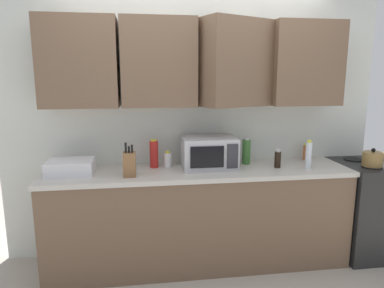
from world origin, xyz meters
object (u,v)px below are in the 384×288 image
(bottle_red_sauce, at_px, (154,154))
(bottle_soy_dark, at_px, (278,159))
(dish_rack, at_px, (71,167))
(kettle, at_px, (373,159))
(microwave, at_px, (209,152))
(knife_block, at_px, (129,164))
(bottle_spice_jar, at_px, (306,152))
(bottle_white_jar, at_px, (168,160))
(bottle_green_oil, at_px, (246,151))
(stove_range, at_px, (374,207))
(bottle_clear_tall, at_px, (309,155))

(bottle_red_sauce, height_order, bottle_soy_dark, bottle_red_sauce)
(dish_rack, bearing_deg, kettle, -3.44)
(bottle_soy_dark, bearing_deg, microwave, 171.59)
(kettle, relative_size, knife_block, 0.62)
(bottle_red_sauce, xyz_separation_m, bottle_soy_dark, (1.11, -0.17, -0.05))
(kettle, bearing_deg, bottle_soy_dark, 172.44)
(bottle_spice_jar, relative_size, bottle_white_jar, 1.12)
(bottle_spice_jar, bearing_deg, bottle_red_sauce, -176.93)
(bottle_red_sauce, height_order, bottle_white_jar, bottle_red_sauce)
(kettle, xyz_separation_m, knife_block, (-2.17, 0.02, 0.03))
(microwave, distance_m, bottle_green_oil, 0.39)
(bottle_red_sauce, bearing_deg, stove_range, -3.77)
(bottle_soy_dark, bearing_deg, stove_range, 1.48)
(dish_rack, height_order, bottle_spice_jar, bottle_spice_jar)
(knife_block, xyz_separation_m, bottle_spice_jar, (1.71, 0.34, -0.03))
(bottle_clear_tall, distance_m, bottle_green_oil, 0.56)
(bottle_white_jar, bearing_deg, knife_block, -142.68)
(knife_block, xyz_separation_m, bottle_green_oil, (1.07, 0.26, 0.02))
(bottle_clear_tall, xyz_separation_m, bottle_soy_dark, (-0.25, 0.08, -0.05))
(bottle_clear_tall, bearing_deg, knife_block, -179.59)
(stove_range, bearing_deg, bottle_red_sauce, 176.23)
(bottle_white_jar, xyz_separation_m, bottle_soy_dark, (0.98, -0.17, 0.01))
(dish_rack, bearing_deg, bottle_red_sauce, 9.70)
(kettle, distance_m, knife_block, 2.17)
(stove_range, distance_m, knife_block, 2.41)
(stove_range, height_order, bottle_clear_tall, bottle_clear_tall)
(stove_range, relative_size, kettle, 5.17)
(kettle, xyz_separation_m, bottle_white_jar, (-1.84, 0.28, -0.01))
(bottle_red_sauce, distance_m, bottle_white_jar, 0.14)
(microwave, relative_size, bottle_soy_dark, 2.76)
(dish_rack, distance_m, bottle_clear_tall, 2.07)
(stove_range, distance_m, bottle_soy_dark, 1.15)
(knife_block, bearing_deg, bottle_green_oil, 13.79)
(knife_block, bearing_deg, kettle, -0.65)
(knife_block, xyz_separation_m, bottle_clear_tall, (1.57, 0.01, 0.02))
(knife_block, relative_size, bottle_clear_tall, 1.09)
(bottle_clear_tall, bearing_deg, bottle_soy_dark, 163.04)
(kettle, height_order, bottle_red_sauce, bottle_red_sauce)
(kettle, bearing_deg, bottle_spice_jar, 141.76)
(stove_range, bearing_deg, knife_block, -177.18)
(bottle_soy_dark, bearing_deg, bottle_clear_tall, -16.96)
(bottle_soy_dark, bearing_deg, bottle_red_sauce, 171.42)
(bottle_clear_tall, bearing_deg, bottle_red_sauce, 169.81)
(dish_rack, bearing_deg, bottle_soy_dark, -1.47)
(bottle_clear_tall, xyz_separation_m, bottle_green_oil, (-0.49, 0.25, -0.01))
(knife_block, height_order, bottle_clear_tall, knife_block)
(dish_rack, xyz_separation_m, bottle_red_sauce, (0.70, 0.12, 0.06))
(kettle, xyz_separation_m, microwave, (-1.47, 0.20, 0.06))
(dish_rack, distance_m, bottle_white_jar, 0.84)
(knife_block, height_order, bottle_soy_dark, knife_block)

